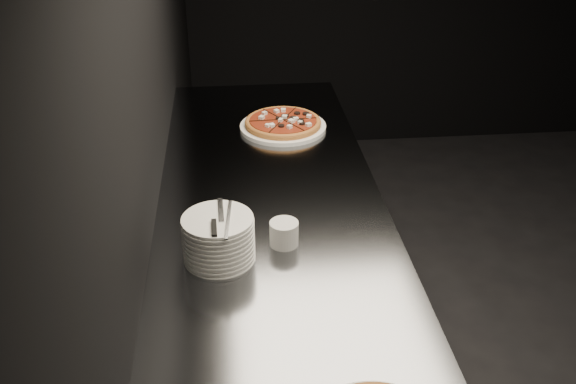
{
  "coord_description": "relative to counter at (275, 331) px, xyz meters",
  "views": [
    {
      "loc": [
        -2.25,
        -1.7,
        1.98
      ],
      "look_at": [
        -2.08,
        0.05,
        0.99
      ],
      "focal_mm": 40.0,
      "sensor_mm": 36.0,
      "label": 1
    }
  ],
  "objects": [
    {
      "name": "plate_stack",
      "position": [
        -0.17,
        -0.19,
        0.53
      ],
      "size": [
        0.2,
        0.2,
        0.13
      ],
      "color": "white",
      "rests_on": "counter"
    },
    {
      "name": "ramekin",
      "position": [
        0.02,
        -0.14,
        0.5
      ],
      "size": [
        0.08,
        0.08,
        0.07
      ],
      "color": "silver",
      "rests_on": "counter"
    },
    {
      "name": "cutlery",
      "position": [
        -0.16,
        -0.21,
        0.6
      ],
      "size": [
        0.08,
        0.21,
        0.01
      ],
      "rotation": [
        0.0,
        0.0,
        0.03
      ],
      "color": "silver",
      "rests_on": "plate_stack"
    },
    {
      "name": "wall_left",
      "position": [
        -0.37,
        0.0,
        0.94
      ],
      "size": [
        0.02,
        5.0,
        2.8
      ],
      "primitive_type": "cube",
      "color": "black",
      "rests_on": "floor"
    },
    {
      "name": "pizza_tomato",
      "position": [
        0.09,
        0.69,
        0.48
      ],
      "size": [
        0.35,
        0.35,
        0.04
      ],
      "rotation": [
        0.0,
        0.0,
        0.03
      ],
      "color": "white",
      "rests_on": "counter"
    },
    {
      "name": "counter",
      "position": [
        0.0,
        0.0,
        0.0
      ],
      "size": [
        0.74,
        2.44,
        0.92
      ],
      "color": "slate",
      "rests_on": "floor"
    }
  ]
}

